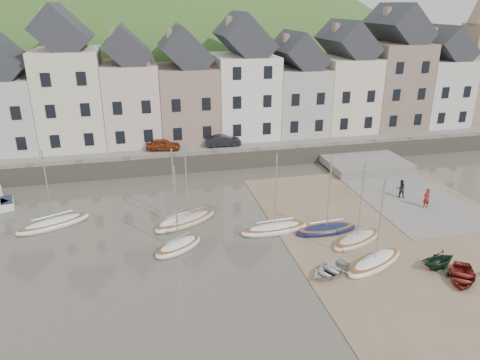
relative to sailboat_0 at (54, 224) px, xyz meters
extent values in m
plane|color=#4C473C|center=(14.22, -7.15, -0.26)|extent=(160.00, 160.00, 0.00)
cube|color=#395D25|center=(14.22, 24.85, 0.49)|extent=(90.00, 30.00, 1.50)
cube|color=slate|center=(14.22, 13.35, 1.29)|extent=(70.00, 7.00, 0.10)
cube|color=slate|center=(14.22, 9.85, 0.64)|extent=(70.00, 1.20, 1.80)
cube|color=brown|center=(25.22, -7.15, -0.23)|extent=(18.00, 26.00, 0.06)
cube|color=slate|center=(29.22, 0.85, -0.20)|extent=(8.00, 18.00, 0.12)
ellipsoid|color=#395D25|center=(9.22, 52.85, -18.26)|extent=(134.40, 84.00, 84.00)
cube|color=beige|center=(-5.83, 16.85, 4.99)|extent=(5.80, 8.00, 7.50)
cube|color=beige|center=(0.32, 16.85, 6.24)|extent=(6.40, 8.00, 10.00)
cube|color=gray|center=(-1.28, 16.85, 14.47)|extent=(0.60, 0.90, 1.40)
cube|color=beige|center=(6.37, 16.85, 5.49)|extent=(5.60, 8.00, 8.50)
cube|color=gray|center=(4.97, 16.85, 12.56)|extent=(0.60, 0.90, 1.40)
cube|color=gray|center=(12.32, 16.85, 5.24)|extent=(6.20, 8.00, 8.00)
cube|color=gray|center=(10.77, 16.85, 12.37)|extent=(0.60, 0.90, 1.40)
cube|color=white|center=(18.77, 16.85, 5.74)|extent=(6.60, 8.00, 9.00)
cube|color=gray|center=(17.12, 16.85, 13.57)|extent=(0.60, 0.90, 1.40)
cube|color=#B4AEA5|center=(25.02, 16.85, 4.99)|extent=(5.80, 8.00, 7.50)
cube|color=gray|center=(23.57, 16.85, 11.66)|extent=(0.60, 0.90, 1.40)
cube|color=beige|center=(30.97, 16.85, 5.49)|extent=(6.00, 8.00, 8.50)
cube|color=gray|center=(29.47, 16.85, 12.77)|extent=(0.60, 0.90, 1.40)
cube|color=#856D60|center=(37.22, 16.85, 6.24)|extent=(6.40, 8.00, 10.00)
cube|color=gray|center=(35.62, 16.85, 14.47)|extent=(0.60, 0.90, 1.40)
cube|color=silver|center=(43.37, 16.85, 5.24)|extent=(5.80, 8.00, 8.00)
cube|color=gray|center=(41.92, 16.85, 12.16)|extent=(0.60, 0.90, 1.40)
cube|color=#997F60|center=(48.77, 16.85, 7.24)|extent=(3.50, 3.50, 12.00)
ellipsoid|color=white|center=(0.00, 0.00, -0.06)|extent=(5.61, 3.61, 0.84)
ellipsoid|color=brown|center=(0.00, 0.00, 0.16)|extent=(5.15, 3.30, 0.20)
cylinder|color=#B2B5B7|center=(0.00, 0.00, 3.04)|extent=(0.10, 0.10, 5.60)
cylinder|color=#B2B5B7|center=(0.00, 0.00, 0.69)|extent=(2.78, 1.30, 0.08)
ellipsoid|color=white|center=(9.04, -1.65, -0.06)|extent=(4.16, 3.97, 0.84)
ellipsoid|color=brown|center=(9.04, -1.65, 0.16)|extent=(3.81, 3.64, 0.20)
cylinder|color=#B2B5B7|center=(9.04, -1.65, 3.04)|extent=(0.10, 0.10, 5.60)
cylinder|color=#B2B5B7|center=(9.04, -1.65, 0.69)|extent=(1.78, 1.64, 0.08)
ellipsoid|color=beige|center=(10.00, -1.73, -0.06)|extent=(5.09, 3.75, 0.84)
ellipsoid|color=brown|center=(10.00, -1.73, 0.16)|extent=(4.67, 3.44, 0.20)
cylinder|color=#B2B5B7|center=(10.00, -1.73, 3.04)|extent=(0.10, 0.10, 5.60)
cylinder|color=#B2B5B7|center=(10.00, -1.73, 0.69)|extent=(2.43, 1.42, 0.08)
ellipsoid|color=white|center=(8.88, -5.54, -0.06)|extent=(4.01, 3.39, 0.84)
ellipsoid|color=brown|center=(8.88, -5.54, 0.16)|extent=(3.68, 3.10, 0.20)
cylinder|color=#B2B5B7|center=(8.88, -5.54, 3.04)|extent=(0.10, 0.10, 5.60)
cylinder|color=#B2B5B7|center=(8.88, -5.54, 0.69)|extent=(1.79, 1.24, 0.08)
ellipsoid|color=white|center=(16.08, -4.53, -0.06)|extent=(5.31, 1.88, 0.84)
ellipsoid|color=brown|center=(16.08, -4.53, 0.16)|extent=(4.88, 1.71, 0.20)
cylinder|color=#B2B5B7|center=(16.08, -4.53, 3.04)|extent=(0.10, 0.10, 5.60)
cylinder|color=#B2B5B7|center=(16.08, -4.53, 0.69)|extent=(2.87, 0.29, 0.08)
ellipsoid|color=#12193A|center=(19.76, -5.49, -0.06)|extent=(4.90, 1.77, 0.84)
ellipsoid|color=brown|center=(19.76, -5.49, 0.16)|extent=(4.51, 1.61, 0.20)
cylinder|color=#B2B5B7|center=(19.76, -5.49, 3.04)|extent=(0.10, 0.10, 5.60)
cylinder|color=#B2B5B7|center=(19.76, -5.49, 0.69)|extent=(2.65, 0.23, 0.08)
ellipsoid|color=white|center=(21.01, -10.41, -0.06)|extent=(5.30, 3.62, 0.84)
ellipsoid|color=brown|center=(21.01, -10.41, 0.16)|extent=(4.86, 3.31, 0.20)
cylinder|color=#B2B5B7|center=(21.01, -10.41, 3.04)|extent=(0.10, 0.10, 5.60)
cylinder|color=#B2B5B7|center=(21.01, -10.41, 0.69)|extent=(2.58, 1.32, 0.08)
ellipsoid|color=beige|center=(21.25, -7.41, -0.06)|extent=(4.78, 3.22, 0.84)
ellipsoid|color=brown|center=(21.25, -7.41, 0.16)|extent=(4.39, 2.95, 0.20)
cylinder|color=#B2B5B7|center=(21.25, -7.41, 3.04)|extent=(0.10, 0.10, 5.60)
cylinder|color=#B2B5B7|center=(21.25, -7.41, 0.69)|extent=(2.33, 1.09, 0.08)
imported|color=silver|center=(17.72, -10.78, 0.11)|extent=(3.62, 3.26, 0.62)
imported|color=black|center=(24.74, -11.68, 0.45)|extent=(2.84, 2.58, 1.30)
imported|color=maroon|center=(25.29, -13.18, 0.13)|extent=(3.74, 3.91, 0.66)
imported|color=maroon|center=(29.36, -3.41, 0.71)|extent=(0.64, 0.43, 1.69)
imported|color=black|center=(28.47, -1.03, 0.66)|extent=(0.89, 0.75, 1.61)
imported|color=maroon|center=(9.19, 12.35, 1.93)|extent=(3.69, 2.04, 1.19)
imported|color=black|center=(15.50, 12.35, 1.95)|extent=(3.74, 1.35, 1.22)
camera|label=1|loc=(6.93, -32.94, 15.57)|focal=33.81mm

